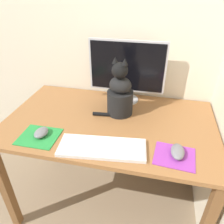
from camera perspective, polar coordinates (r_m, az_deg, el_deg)
name	(u,v)px	position (r m, az deg, el deg)	size (l,w,h in m)	color
ground_plane	(110,198)	(1.82, -0.52, -21.49)	(12.00, 12.00, 0.00)	#847056
wall_back	(124,16)	(1.49, 3.05, 23.83)	(7.00, 0.04, 2.50)	beige
desk	(110,133)	(1.36, -0.65, -5.57)	(1.24, 0.74, 0.73)	brown
monitor	(127,70)	(1.43, 3.90, 10.92)	(0.49, 0.17, 0.41)	#B2B2B7
keyboard	(102,147)	(1.10, -2.59, -9.18)	(0.45, 0.21, 0.02)	silver
mousepad_left	(39,136)	(1.24, -18.51, -6.09)	(0.21, 0.18, 0.00)	#238438
mousepad_right	(174,156)	(1.11, 16.00, -11.01)	(0.20, 0.18, 0.00)	purple
computer_mouse_left	(41,133)	(1.23, -18.01, -5.12)	(0.07, 0.10, 0.04)	slate
computer_mouse_right	(178,152)	(1.10, 16.77, -9.87)	(0.06, 0.11, 0.04)	slate
cat	(120,94)	(1.31, 2.07, 4.72)	(0.26, 0.19, 0.36)	black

